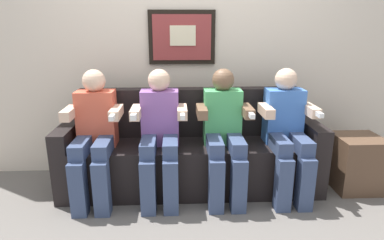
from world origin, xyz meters
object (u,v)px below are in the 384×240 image
object	(u,v)px
person_rightmost	(287,129)
person_left_center	(160,131)
couch	(191,155)
person_right_center	(224,130)
side_table_right	(356,163)
person_leftmost	(95,132)

from	to	relation	value
person_rightmost	person_left_center	bearing A→B (deg)	-179.98
person_left_center	person_rightmost	world-z (taller)	same
couch	person_right_center	distance (m)	0.43
person_right_center	person_rightmost	world-z (taller)	same
couch	side_table_right	distance (m)	1.52
person_left_center	person_right_center	size ratio (longest dim) A/B	1.00
person_leftmost	side_table_right	bearing A→B (deg)	1.50
couch	person_leftmost	size ratio (longest dim) A/B	2.09
person_leftmost	person_rightmost	bearing A→B (deg)	0.00
person_left_center	couch	bearing A→B (deg)	31.81
person_left_center	person_rightmost	bearing A→B (deg)	0.02
person_right_center	side_table_right	xyz separation A→B (m)	(1.24, 0.06, -0.36)
person_leftmost	person_right_center	world-z (taller)	same
person_leftmost	person_rightmost	xyz separation A→B (m)	(1.63, 0.00, 0.00)
person_leftmost	couch	bearing A→B (deg)	11.66
couch	person_rightmost	bearing A→B (deg)	-11.65
person_rightmost	person_right_center	bearing A→B (deg)	180.00
couch	person_left_center	size ratio (longest dim) A/B	2.09
couch	person_rightmost	distance (m)	0.88
person_right_center	person_rightmost	xyz separation A→B (m)	(0.54, 0.00, 0.00)
person_leftmost	person_left_center	xyz separation A→B (m)	(0.54, -0.00, 0.00)
couch	person_leftmost	bearing A→B (deg)	-168.34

